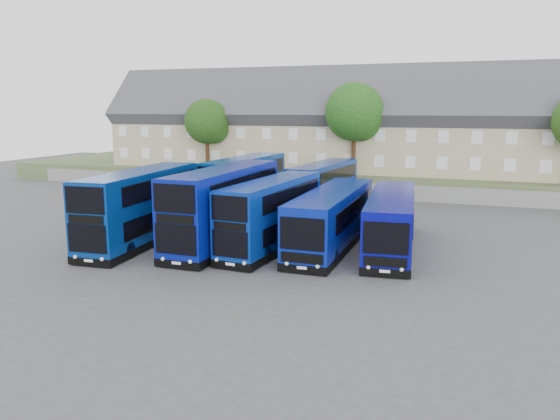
# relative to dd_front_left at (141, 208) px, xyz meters

# --- Properties ---
(ground) EXTENTS (120.00, 120.00, 0.00)m
(ground) POSITION_rel_dd_front_left_xyz_m (6.70, -1.42, -2.31)
(ground) COLOR #434347
(ground) RESTS_ON ground
(retaining_wall) EXTENTS (70.00, 0.40, 1.50)m
(retaining_wall) POSITION_rel_dd_front_left_xyz_m (6.70, 22.58, -1.56)
(retaining_wall) COLOR slate
(retaining_wall) RESTS_ON ground
(earth_bank) EXTENTS (80.00, 20.00, 2.00)m
(earth_bank) POSITION_rel_dd_front_left_xyz_m (6.70, 32.58, -1.31)
(earth_bank) COLOR #46542F
(earth_bank) RESTS_ON ground
(terrace_row) EXTENTS (60.00, 10.40, 11.20)m
(terrace_row) POSITION_rel_dd_front_left_xyz_m (9.70, 28.58, 4.29)
(terrace_row) COLOR tan
(terrace_row) RESTS_ON earth_bank
(dd_front_left) EXTENTS (3.57, 11.97, 4.70)m
(dd_front_left) POSITION_rel_dd_front_left_xyz_m (0.00, 0.00, 0.00)
(dd_front_left) COLOR navy
(dd_front_left) RESTS_ON ground
(dd_front_mid) EXTENTS (2.85, 12.34, 4.90)m
(dd_front_mid) POSITION_rel_dd_front_left_xyz_m (5.23, 1.52, 0.10)
(dd_front_mid) COLOR #07158F
(dd_front_mid) RESTS_ON ground
(dd_front_right) EXTENTS (3.24, 10.94, 4.29)m
(dd_front_right) POSITION_rel_dd_front_left_xyz_m (8.48, 1.54, -0.20)
(dd_front_right) COLOR #082B94
(dd_front_right) RESTS_ON ground
(dd_rear_left) EXTENTS (3.13, 11.60, 4.57)m
(dd_rear_left) POSITION_rel_dd_front_left_xyz_m (2.03, 12.24, -0.06)
(dd_rear_left) COLOR #073591
(dd_rear_left) RESTS_ON ground
(dd_rear_right) EXTENTS (3.49, 10.72, 4.19)m
(dd_rear_right) POSITION_rel_dd_front_left_xyz_m (8.49, 13.49, -0.25)
(dd_rear_right) COLOR navy
(dd_rear_right) RESTS_ON ground
(coach_east_a) EXTENTS (2.88, 13.14, 3.59)m
(coach_east_a) POSITION_rel_dd_front_left_xyz_m (11.89, 3.38, -0.55)
(coach_east_a) COLOR #081D9C
(coach_east_a) RESTS_ON ground
(coach_east_b) EXTENTS (3.96, 12.87, 3.46)m
(coach_east_b) POSITION_rel_dd_front_left_xyz_m (15.52, 3.98, -0.61)
(coach_east_b) COLOR #07088B
(coach_east_b) RESTS_ON ground
(tree_west) EXTENTS (4.80, 4.80, 7.65)m
(tree_west) POSITION_rel_dd_front_left_xyz_m (-7.16, 23.68, 4.74)
(tree_west) COLOR #382314
(tree_west) RESTS_ON earth_bank
(tree_mid) EXTENTS (5.76, 5.76, 9.18)m
(tree_mid) POSITION_rel_dd_front_left_xyz_m (8.84, 24.18, 5.76)
(tree_mid) COLOR #382314
(tree_mid) RESTS_ON earth_bank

